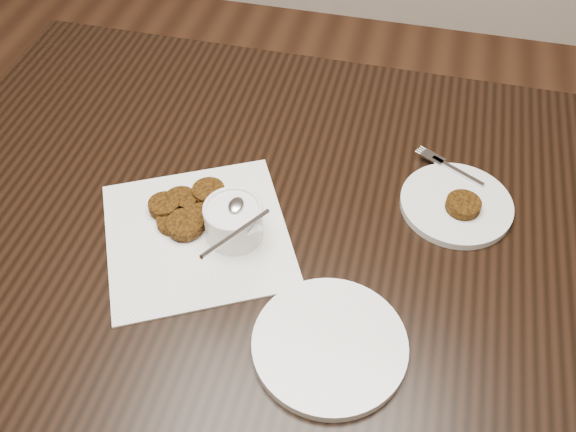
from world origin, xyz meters
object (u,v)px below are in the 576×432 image
object	(u,v)px
table	(302,334)
napkin	(197,235)
plate_empty	(330,345)
plate_with_patty	(457,201)
sauce_ramekin	(232,207)

from	to	relation	value
table	napkin	xyz separation A→B (m)	(-0.16, -0.08, 0.38)
plate_empty	plate_with_patty	bearing A→B (deg)	63.63
sauce_ramekin	plate_empty	size ratio (longest dim) A/B	0.59
plate_empty	table	bearing A→B (deg)	110.53
table	plate_empty	xyz separation A→B (m)	(0.09, -0.23, 0.38)
table	sauce_ramekin	size ratio (longest dim) A/B	10.82
table	sauce_ramekin	world-z (taller)	sauce_ramekin
sauce_ramekin	plate_with_patty	distance (m)	0.37
napkin	plate_with_patty	bearing A→B (deg)	21.97
plate_with_patty	plate_empty	bearing A→B (deg)	-116.37
napkin	plate_empty	distance (m)	0.29
napkin	plate_with_patty	size ratio (longest dim) A/B	1.54
table	sauce_ramekin	xyz separation A→B (m)	(-0.10, -0.07, 0.44)
sauce_ramekin	plate_with_patty	xyz separation A→B (m)	(0.34, 0.15, -0.05)
napkin	plate_with_patty	distance (m)	0.43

